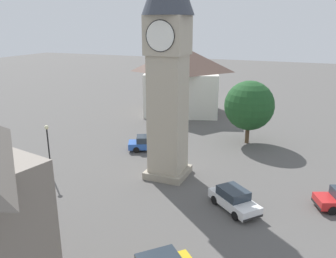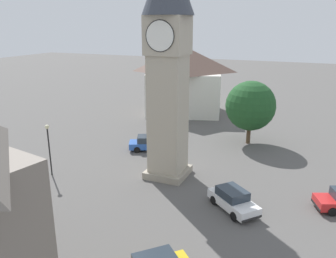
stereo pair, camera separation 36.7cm
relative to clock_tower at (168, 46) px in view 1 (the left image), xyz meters
name	(u,v)px [view 1 (the left image)]	position (x,y,z in m)	size (l,w,h in m)	color
ground_plane	(168,175)	(0.00, 0.00, -10.98)	(200.00, 200.00, 0.00)	#565451
clock_tower	(168,46)	(0.00, 0.00, 0.00)	(4.06, 4.06, 18.85)	gray
car_blue_kerb	(148,143)	(-4.29, 4.97, -10.22)	(4.46, 3.26, 1.53)	#2D5BB7
car_red_corner	(234,199)	(6.51, -3.52, -10.22)	(4.23, 3.97, 1.53)	white
pedestrian	(171,131)	(-3.37, 9.04, -9.97)	(0.37, 0.50, 1.69)	#706656
tree	(249,106)	(4.81, 11.19, -6.76)	(5.33, 5.33, 6.90)	brown
building_terrace_right	(182,80)	(-6.53, 21.09, -6.07)	(12.66, 11.12, 9.59)	silver
lamp_post	(48,142)	(-9.31, -3.98, -7.88)	(0.36, 0.36, 4.58)	black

